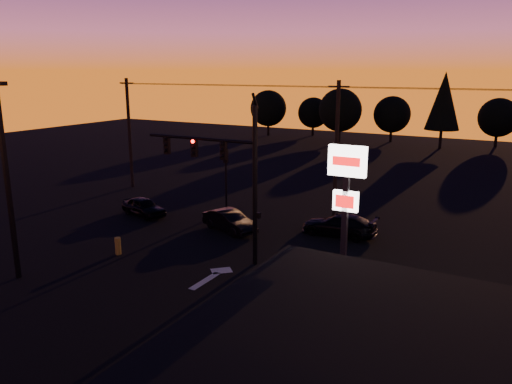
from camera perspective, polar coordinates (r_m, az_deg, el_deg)
ground at (r=23.40m, az=-8.28°, el=-10.64°), size 120.00×120.00×0.00m
lane_arrow at (r=24.36m, az=-4.92°, el=-9.52°), size 1.20×3.10×0.01m
traffic_signal_mast at (r=25.10m, az=-3.32°, el=3.00°), size 6.79×0.52×8.58m
secondary_signal at (r=34.28m, az=-3.48°, el=2.38°), size 0.30×0.31×4.35m
parking_lot_light at (r=25.22m, az=-26.69°, el=2.37°), size 1.25×0.30×9.14m
pylon_sign at (r=19.86m, az=10.24°, el=-0.14°), size 1.50×0.28×6.80m
utility_pole_0 at (r=42.71m, az=-14.27°, el=6.59°), size 1.40×0.26×9.00m
utility_pole_1 at (r=33.14m, az=9.17°, el=4.87°), size 1.40×0.26×9.00m
power_wires at (r=32.77m, az=9.44°, el=11.75°), size 36.00×1.22×0.07m
bollard at (r=27.80m, az=-15.49°, el=-5.96°), size 0.31×0.31×0.93m
tree_0 at (r=75.69m, az=1.42°, el=9.54°), size 5.36×5.36×6.74m
tree_1 at (r=75.89m, az=6.56°, el=8.99°), size 4.54×4.54×5.71m
tree_2 at (r=69.01m, az=9.60°, el=9.21°), size 5.77×5.78×7.26m
tree_3 at (r=71.14m, az=15.29°, el=8.54°), size 4.95×4.95×6.22m
tree_4 at (r=66.68m, az=20.67°, el=9.72°), size 4.18×4.18×9.50m
tree_5 at (r=71.16m, az=25.96°, el=7.66°), size 4.95×4.95×6.22m
car_left at (r=34.63m, az=-12.71°, el=-1.64°), size 3.87×2.28×1.24m
car_mid at (r=30.62m, az=-3.04°, el=-3.31°), size 4.08×2.49×1.27m
car_right at (r=30.14m, az=9.48°, el=-3.74°), size 4.52×1.95×1.30m
suv_parked at (r=16.40m, az=16.10°, el=-19.77°), size 3.06×5.30×1.39m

